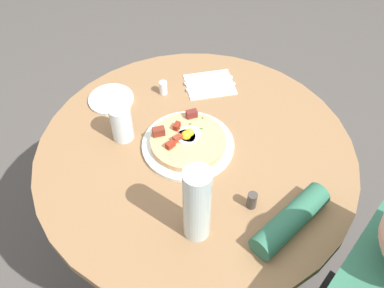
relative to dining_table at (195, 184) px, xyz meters
The scene contains 12 objects.
ground_plane 0.57m from the dining_table, ahead, with size 6.00×6.00×0.00m, color #4C4742.
dining_table is the anchor object (origin of this frame).
pizza_plate 0.18m from the dining_table, 86.38° to the left, with size 0.29×0.29×0.01m, color silver.
breakfast_pizza 0.20m from the dining_table, 86.22° to the left, with size 0.24×0.24×0.05m.
bread_plate 0.42m from the dining_table, 91.37° to the left, with size 0.16×0.16×0.01m, color silver.
napkin 0.37m from the dining_table, 30.05° to the left, with size 0.17×0.14×0.00m, color white.
fork 0.38m from the dining_table, 31.17° to the left, with size 0.18×0.01×0.01m, color silver.
knife 0.35m from the dining_table, 28.82° to the left, with size 0.18×0.01×0.01m, color silver.
water_glass 0.34m from the dining_table, 115.16° to the left, with size 0.07×0.07×0.12m, color silver.
water_bottle 0.42m from the dining_table, 140.04° to the right, with size 0.07×0.07×0.25m, color silver.
salt_shaker 0.35m from the dining_table, 62.25° to the left, with size 0.03×0.03×0.05m, color white.
pepper_shaker 0.33m from the dining_table, 103.08° to the right, with size 0.03×0.03×0.05m, color #3F3833.
Camera 1 is at (-0.68, -0.55, 1.77)m, focal length 40.28 mm.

